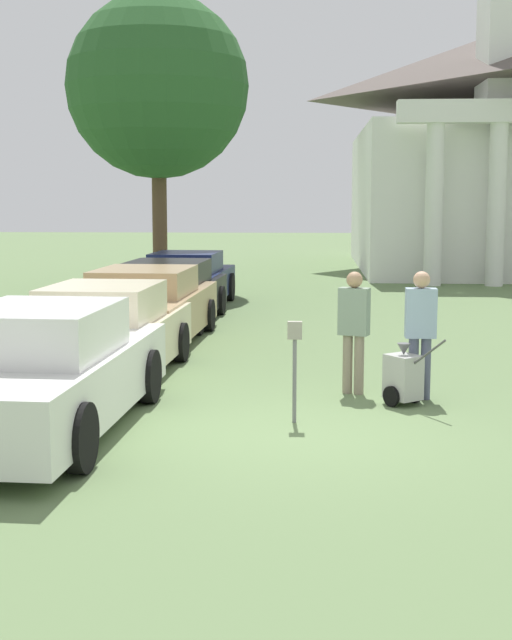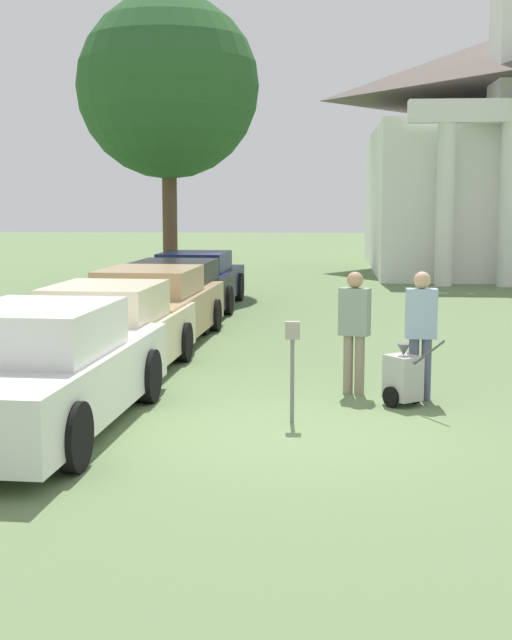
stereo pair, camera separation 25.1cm
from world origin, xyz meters
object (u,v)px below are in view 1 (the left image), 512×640
object	(u,v)px
parked_car_white	(46,373)
equipment_cart	(403,377)
person_worker	(354,324)
person_supervisor	(420,326)
church	(488,138)
parked_car_navy	(187,281)
parked_car_black	(169,294)
parking_meter	(295,352)
parked_car_cream	(106,335)
parked_car_tan	(147,308)

from	to	relation	value
parked_car_white	equipment_cart	xyz separation A→B (m)	(4.40, 1.66, -0.33)
person_worker	person_supervisor	world-z (taller)	person_supervisor
parked_car_white	person_supervisor	size ratio (longest dim) A/B	2.88
equipment_cart	church	xyz separation A→B (m)	(5.50, 23.50, 4.66)
parked_car_white	parked_car_navy	world-z (taller)	parked_car_white
person_worker	church	distance (m)	23.99
parked_car_black	church	world-z (taller)	church
parked_car_navy	church	xyz separation A→B (m)	(9.90, 12.95, 4.37)
parking_meter	church	xyz separation A→B (m)	(6.95, 24.55, 4.15)
parked_car_cream	person_supervisor	world-z (taller)	person_supervisor
parking_meter	person_supervisor	size ratio (longest dim) A/B	0.71
parked_car_tan	person_supervisor	bearing A→B (deg)	-41.66
person_worker	equipment_cart	size ratio (longest dim) A/B	1.76
person_supervisor	equipment_cart	bearing A→B (deg)	54.59
parked_car_cream	person_supervisor	bearing A→B (deg)	-11.19
parked_car_black	person_worker	size ratio (longest dim) A/B	2.98
parked_car_tan	parked_car_navy	bearing A→B (deg)	92.49
parked_car_navy	person_supervisor	world-z (taller)	person_supervisor
parked_car_white	parked_car_black	size ratio (longest dim) A/B	0.99
person_supervisor	church	bearing A→B (deg)	-102.77
church	equipment_cart	bearing A→B (deg)	-103.17
parked_car_cream	parked_car_navy	size ratio (longest dim) A/B	1.01
person_worker	parked_car_cream	bearing A→B (deg)	6.36
parked_car_tan	parked_car_black	size ratio (longest dim) A/B	1.01
person_worker	parked_car_navy	bearing A→B (deg)	-50.34
parked_car_white	equipment_cart	world-z (taller)	parked_car_white
parked_car_white	parking_meter	world-z (taller)	parked_car_white
parked_car_tan	parked_car_white	bearing A→B (deg)	-87.51
parked_car_black	equipment_cart	distance (m)	8.71
parked_car_navy	equipment_cart	bearing A→B (deg)	-64.89
parked_car_tan	parking_meter	bearing A→B (deg)	-61.06
parked_car_white	parking_meter	distance (m)	3.02
parked_car_black	parking_meter	distance (m)	9.06
church	person_supervisor	bearing A→B (deg)	-102.76
parking_meter	equipment_cart	size ratio (longest dim) A/B	1.28
parked_car_navy	church	distance (m)	16.87
parked_car_cream	equipment_cart	distance (m)	4.65
parked_car_black	church	xyz separation A→B (m)	(9.90, 15.98, 4.38)
parked_car_cream	person_worker	size ratio (longest dim) A/B	2.77
equipment_cart	parked_car_tan	bearing A→B (deg)	94.93
person_supervisor	person_worker	bearing A→B (deg)	-18.44
parked_car_cream	parked_car_black	bearing A→B (deg)	92.49
parked_car_navy	equipment_cart	distance (m)	11.44
parked_car_white	parked_car_cream	size ratio (longest dim) A/B	1.06
parked_car_cream	equipment_cart	size ratio (longest dim) A/B	4.86
parked_car_white	parked_car_cream	bearing A→B (deg)	92.49
person_worker	parked_car_tan	bearing A→B (deg)	-29.46
parked_car_tan	parking_meter	distance (m)	6.62
parked_car_cream	parked_car_black	distance (m)	6.02
parked_car_cream	person_supervisor	distance (m)	4.80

